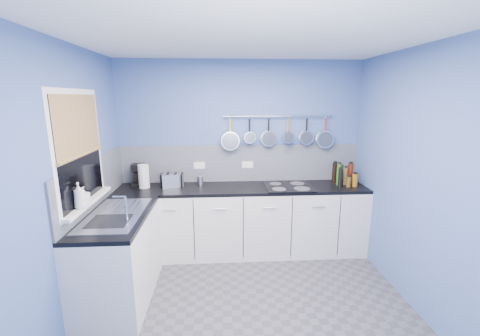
{
  "coord_description": "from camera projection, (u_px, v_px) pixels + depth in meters",
  "views": [
    {
      "loc": [
        -0.27,
        -2.67,
        2.02
      ],
      "look_at": [
        -0.05,
        0.75,
        1.25
      ],
      "focal_mm": 23.48,
      "sensor_mm": 36.0,
      "label": 1
    }
  ],
  "objects": [
    {
      "name": "floor",
      "position": [
        250.0,
        311.0,
        3.06
      ],
      "size": [
        3.2,
        3.0,
        0.02
      ],
      "primitive_type": "cube",
      "color": "#47474C",
      "rests_on": "ground"
    },
    {
      "name": "ceiling",
      "position": [
        252.0,
        35.0,
        2.5
      ],
      "size": [
        3.2,
        3.0,
        0.02
      ],
      "primitive_type": "cube",
      "color": "white",
      "rests_on": "ground"
    },
    {
      "name": "wall_back",
      "position": [
        240.0,
        156.0,
        4.25
      ],
      "size": [
        3.2,
        0.02,
        2.5
      ],
      "primitive_type": "cube",
      "color": "#47619E",
      "rests_on": "ground"
    },
    {
      "name": "wall_front",
      "position": [
        287.0,
        287.0,
        1.31
      ],
      "size": [
        3.2,
        0.02,
        2.5
      ],
      "primitive_type": "cube",
      "color": "#47619E",
      "rests_on": "ground"
    },
    {
      "name": "wall_left",
      "position": [
        64.0,
        190.0,
        2.68
      ],
      "size": [
        0.02,
        3.0,
        2.5
      ],
      "primitive_type": "cube",
      "color": "#47619E",
      "rests_on": "ground"
    },
    {
      "name": "wall_right",
      "position": [
        425.0,
        183.0,
        2.88
      ],
      "size": [
        0.02,
        3.0,
        2.5
      ],
      "primitive_type": "cube",
      "color": "#47619E",
      "rests_on": "ground"
    },
    {
      "name": "backsplash_back",
      "position": [
        240.0,
        163.0,
        4.25
      ],
      "size": [
        3.2,
        0.02,
        0.5
      ],
      "primitive_type": "cube",
      "color": "gray",
      "rests_on": "wall_back"
    },
    {
      "name": "backsplash_left",
      "position": [
        95.0,
        183.0,
        3.29
      ],
      "size": [
        0.02,
        1.8,
        0.5
      ],
      "primitive_type": "cube",
      "color": "gray",
      "rests_on": "wall_left"
    },
    {
      "name": "cabinet_run_back",
      "position": [
        242.0,
        221.0,
        4.13
      ],
      "size": [
        3.2,
        0.6,
        0.86
      ],
      "primitive_type": "cube",
      "color": "silver",
      "rests_on": "ground"
    },
    {
      "name": "worktop_back",
      "position": [
        242.0,
        188.0,
        4.03
      ],
      "size": [
        3.2,
        0.6,
        0.04
      ],
      "primitive_type": "cube",
      "color": "black",
      "rests_on": "cabinet_run_back"
    },
    {
      "name": "cabinet_run_left",
      "position": [
        120.0,
        258.0,
        3.17
      ],
      "size": [
        0.6,
        1.2,
        0.86
      ],
      "primitive_type": "cube",
      "color": "silver",
      "rests_on": "ground"
    },
    {
      "name": "worktop_left",
      "position": [
        116.0,
        217.0,
        3.07
      ],
      "size": [
        0.6,
        1.2,
        0.04
      ],
      "primitive_type": "cube",
      "color": "black",
      "rests_on": "cabinet_run_left"
    },
    {
      "name": "window_frame",
      "position": [
        79.0,
        150.0,
        2.91
      ],
      "size": [
        0.01,
        1.0,
        1.1
      ],
      "primitive_type": "cube",
      "color": "white",
      "rests_on": "wall_left"
    },
    {
      "name": "window_glass",
      "position": [
        80.0,
        150.0,
        2.91
      ],
      "size": [
        0.01,
        0.9,
        1.0
      ],
      "primitive_type": "cube",
      "color": "black",
      "rests_on": "wall_left"
    },
    {
      "name": "bamboo_blind",
      "position": [
        78.0,
        125.0,
        2.86
      ],
      "size": [
        0.01,
        0.9,
        0.55
      ],
      "primitive_type": "cube",
      "color": "tan",
      "rests_on": "wall_left"
    },
    {
      "name": "window_sill",
      "position": [
        88.0,
        202.0,
        3.02
      ],
      "size": [
        0.1,
        0.98,
        0.03
      ],
      "primitive_type": "cube",
      "color": "white",
      "rests_on": "wall_left"
    },
    {
      "name": "sink_unit",
      "position": [
        116.0,
        214.0,
        3.07
      ],
      "size": [
        0.5,
        0.95,
        0.01
      ],
      "primitive_type": "cube",
      "color": "silver",
      "rests_on": "worktop_left"
    },
    {
      "name": "mixer_tap",
      "position": [
        126.0,
        208.0,
        2.88
      ],
      "size": [
        0.12,
        0.08,
        0.26
      ],
      "primitive_type": null,
      "color": "silver",
      "rests_on": "worktop_left"
    },
    {
      "name": "socket_left",
      "position": [
        199.0,
        165.0,
        4.21
      ],
      "size": [
        0.15,
        0.01,
        0.09
      ],
      "primitive_type": "cube",
      "color": "white",
      "rests_on": "backsplash_back"
    },
    {
      "name": "socket_right",
      "position": [
        248.0,
        165.0,
        4.25
      ],
      "size": [
        0.15,
        0.01,
        0.09
      ],
      "primitive_type": "cube",
      "color": "white",
      "rests_on": "backsplash_back"
    },
    {
      "name": "pot_rail",
      "position": [
        278.0,
        116.0,
        4.11
      ],
      "size": [
        1.45,
        0.02,
        0.02
      ],
      "primitive_type": "cylinder",
      "rotation": [
        0.0,
        1.57,
        0.0
      ],
      "color": "silver",
      "rests_on": "wall_back"
    },
    {
      "name": "soap_bottle_a",
      "position": [
        79.0,
        196.0,
        2.79
      ],
      "size": [
        0.12,
        0.12,
        0.24
      ],
      "primitive_type": "imported",
      "rotation": [
        0.0,
        0.0,
        0.3
      ],
      "color": "white",
      "rests_on": "window_sill"
    },
    {
      "name": "soap_bottle_b",
      "position": [
        84.0,
        196.0,
        2.89
      ],
      "size": [
        0.1,
        0.1,
        0.17
      ],
      "primitive_type": "imported",
      "rotation": [
        0.0,
        0.0,
        -0.32
      ],
      "color": "white",
      "rests_on": "window_sill"
    },
    {
      "name": "paper_towel",
      "position": [
        144.0,
        176.0,
        3.96
      ],
      "size": [
        0.15,
        0.15,
        0.3
      ],
      "primitive_type": "cylinder",
      "rotation": [
        0.0,
        0.0,
        -0.13
      ],
      "color": "white",
      "rests_on": "worktop_back"
    },
    {
      "name": "coffee_maker",
      "position": [
        138.0,
        175.0,
        4.04
      ],
      "size": [
        0.16,
        0.18,
        0.29
      ],
      "primitive_type": null,
      "rotation": [
        0.0,
        0.0,
        0.01
      ],
      "color": "black",
      "rests_on": "worktop_back"
    },
    {
      "name": "toaster",
      "position": [
        172.0,
        180.0,
        4.02
      ],
      "size": [
        0.29,
        0.22,
        0.17
      ],
      "primitive_type": "cube",
      "rotation": [
        0.0,
        0.0,
        0.3
      ],
      "color": "silver",
      "rests_on": "worktop_back"
    },
    {
      "name": "canister",
      "position": [
        200.0,
        180.0,
        4.11
      ],
      "size": [
        0.08,
        0.08,
        0.12
      ],
      "primitive_type": "cylinder",
      "rotation": [
        0.0,
        0.0,
        0.02
      ],
      "color": "silver",
      "rests_on": "worktop_back"
    },
    {
      "name": "hob",
      "position": [
        288.0,
        187.0,
        4.01
      ],
      "size": [
        0.6,
        0.52,
        0.01
      ],
      "primitive_type": "cube",
      "color": "black",
      "rests_on": "worktop_back"
    },
    {
      "name": "pan_0",
      "position": [
        230.0,
        133.0,
        4.11
      ],
      "size": [
        0.25,
        0.08,
        0.44
      ],
      "primitive_type": null,
      "color": "silver",
      "rests_on": "pot_rail"
    },
    {
      "name": "pan_1",
      "position": [
        249.0,
        130.0,
        4.11
      ],
      "size": [
        0.16,
        0.1,
        0.35
      ],
      "primitive_type": null,
      "color": "silver",
      "rests_on": "pot_rail"
    },
    {
      "name": "pan_2",
      "position": [
        269.0,
        131.0,
        4.13
      ],
      "size": [
        0.2,
        0.06,
        0.39
      ],
      "primitive_type": null,
      "color": "silver",
      "rests_on": "pot_rail"
    },
    {
      "name": "pan_3",
      "position": [
        288.0,
        130.0,
        4.14
      ],
      "size": [
        0.16,
        0.11,
        0.35
      ],
      "primitive_type": null,
      "color": "silver",
      "rests_on": "pot_rail"
    },
    {
      "name": "pan_4",
      "position": [
        307.0,
        131.0,
        4.16
      ],
      "size": [
        0.19,
        0.06,
        0.38
      ],
      "primitive_type": null,
      "color": "silver",
      "rests_on": "pot_rail"
    },
    {
      "name": "pan_5",
      "position": [
        325.0,
        132.0,
        4.18
      ],
      "size": [
        0.23,
        0.06,
        0.42
      ],
      "primitive_type": null,
      "color": "silver",
      "rests_on": "pot_rail"
    },
    {
      "name": "condiment_0",
      "position": [
        349.0,
        178.0,
        4.22
      ],
      "size": [
        0.07,
        0.07,
        0.13
      ],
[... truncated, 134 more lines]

